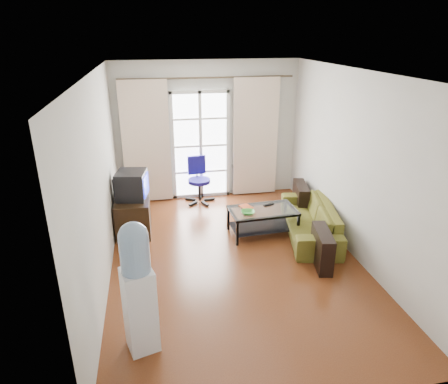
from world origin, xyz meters
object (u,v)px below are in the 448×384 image
(sofa, at_px, (310,219))
(crt_tv, at_px, (131,185))
(task_chair, at_px, (199,189))
(water_cooler, at_px, (138,286))
(coffee_table, at_px, (263,218))
(tv_stand, at_px, (133,215))

(sofa, xyz_separation_m, crt_tv, (-2.89, 0.68, 0.57))
(crt_tv, relative_size, task_chair, 0.63)
(task_chair, height_order, water_cooler, water_cooler)
(crt_tv, bearing_deg, sofa, -2.86)
(water_cooler, bearing_deg, coffee_table, 32.96)
(water_cooler, bearing_deg, sofa, 21.49)
(sofa, xyz_separation_m, task_chair, (-1.63, 1.73, -0.00))
(coffee_table, height_order, water_cooler, water_cooler)
(sofa, distance_m, tv_stand, 2.96)
(tv_stand, height_order, crt_tv, crt_tv)
(sofa, relative_size, water_cooler, 1.31)
(coffee_table, distance_m, tv_stand, 2.17)
(tv_stand, bearing_deg, sofa, -11.35)
(coffee_table, height_order, task_chair, task_chair)
(sofa, bearing_deg, water_cooler, -41.03)
(coffee_table, relative_size, tv_stand, 1.36)
(tv_stand, bearing_deg, crt_tv, 89.15)
(crt_tv, bearing_deg, tv_stand, -81.68)
(crt_tv, bearing_deg, water_cooler, -76.67)
(crt_tv, distance_m, water_cooler, 2.80)
(crt_tv, bearing_deg, task_chair, 50.45)
(tv_stand, bearing_deg, coffee_table, -11.48)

